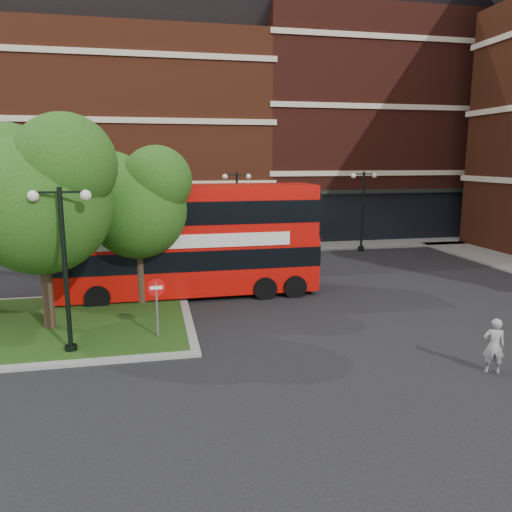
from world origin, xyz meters
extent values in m
plane|color=black|center=(0.00, 0.00, 0.00)|extent=(120.00, 120.00, 0.00)
cube|color=slate|center=(0.00, 16.50, 0.06)|extent=(44.00, 3.00, 0.12)
cube|color=#602A17|center=(-8.00, 24.00, 7.00)|extent=(26.00, 12.00, 14.00)
cube|color=#471911|center=(14.00, 24.00, 8.00)|extent=(18.00, 12.00, 16.00)
cube|color=gray|center=(-8.00, 3.00, 0.06)|extent=(12.60, 7.60, 0.12)
cube|color=#19380F|center=(-8.00, 3.00, 0.07)|extent=(12.00, 7.00, 0.15)
cylinder|color=#2D2116|center=(-6.50, 2.50, 1.96)|extent=(0.36, 0.36, 3.92)
sphere|color=#1B4D13|center=(-6.50, 2.50, 4.34)|extent=(4.60, 4.60, 4.60)
sphere|color=#1B4D13|center=(-7.65, 3.19, 5.25)|extent=(3.45, 3.45, 3.45)
sphere|color=#1B4D13|center=(-5.58, 2.04, 5.60)|extent=(3.22, 3.22, 3.22)
cylinder|color=#2D2116|center=(-3.50, 5.00, 1.74)|extent=(0.36, 0.36, 3.47)
sphere|color=#1B4D13|center=(-3.50, 5.00, 3.84)|extent=(3.80, 3.80, 3.80)
sphere|color=#1B4D13|center=(-4.45, 5.57, 4.65)|extent=(2.85, 2.85, 2.85)
sphere|color=#1B4D13|center=(-2.74, 4.62, 4.96)|extent=(2.66, 2.66, 2.66)
cylinder|color=black|center=(-5.50, 0.20, 2.50)|extent=(0.14, 0.14, 5.00)
cylinder|color=black|center=(-5.50, 0.20, 0.15)|extent=(0.36, 0.36, 0.30)
cube|color=black|center=(-5.50, 0.20, 4.85)|extent=(1.40, 0.06, 0.06)
sphere|color=#F2EACC|center=(-6.20, 0.20, 4.75)|extent=(0.32, 0.32, 0.32)
sphere|color=#F2EACC|center=(-4.80, 0.20, 4.75)|extent=(0.32, 0.32, 0.32)
cylinder|color=black|center=(2.00, 14.50, 2.50)|extent=(0.14, 0.14, 5.00)
cylinder|color=black|center=(2.00, 14.50, 0.15)|extent=(0.36, 0.36, 0.30)
cube|color=black|center=(2.00, 14.50, 4.85)|extent=(1.40, 0.06, 0.06)
sphere|color=#F2EACC|center=(1.30, 14.50, 4.75)|extent=(0.32, 0.32, 0.32)
sphere|color=#F2EACC|center=(2.70, 14.50, 4.75)|extent=(0.32, 0.32, 0.32)
cylinder|color=black|center=(10.00, 14.50, 2.50)|extent=(0.14, 0.14, 5.00)
cylinder|color=black|center=(10.00, 14.50, 0.15)|extent=(0.36, 0.36, 0.30)
cube|color=black|center=(10.00, 14.50, 4.85)|extent=(1.40, 0.06, 0.06)
sphere|color=#F2EACC|center=(9.30, 14.50, 4.75)|extent=(0.32, 0.32, 0.32)
sphere|color=#F2EACC|center=(10.70, 14.50, 4.75)|extent=(0.32, 0.32, 0.32)
cube|color=#BB0C07|center=(-1.50, 6.12, 1.48)|extent=(10.85, 2.56, 2.07)
cube|color=#BB0C07|center=(-1.50, 6.12, 3.54)|extent=(10.74, 2.53, 2.07)
cube|color=black|center=(-1.50, 6.12, 3.65)|extent=(10.85, 2.56, 0.94)
cube|color=silver|center=(-1.49, 4.86, 2.56)|extent=(8.12, 0.11, 0.54)
imported|color=gray|center=(6.00, -3.50, 0.77)|extent=(0.66, 0.56, 1.55)
imported|color=#9FA2A6|center=(-6.97, 14.50, 0.64)|extent=(3.90, 1.89, 1.28)
imported|color=silver|center=(3.26, 14.93, 0.76)|extent=(4.78, 2.20, 1.52)
cylinder|color=slate|center=(-2.93, 0.86, 0.97)|extent=(0.07, 0.07, 1.95)
cylinder|color=red|center=(-2.93, 0.86, 1.77)|extent=(0.57, 0.09, 0.57)
cube|color=white|center=(-2.93, 0.86, 1.77)|extent=(0.40, 0.07, 0.11)
camera|label=1|loc=(-2.97, -14.74, 5.77)|focal=35.00mm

